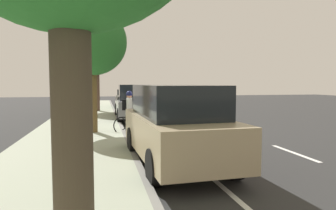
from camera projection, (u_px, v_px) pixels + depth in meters
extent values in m
plane|color=#2C2C2C|center=(172.00, 130.00, 13.32)|extent=(67.81, 67.81, 0.00)
cube|color=#9FA691|center=(78.00, 131.00, 12.48)|extent=(3.48, 42.38, 0.13)
cube|color=gray|center=(122.00, 130.00, 12.86)|extent=(0.16, 42.38, 0.13)
cube|color=white|center=(153.00, 101.00, 33.43)|extent=(0.14, 2.20, 0.01)
cube|color=white|center=(160.00, 104.00, 29.34)|extent=(0.14, 2.20, 0.01)
cube|color=white|center=(169.00, 107.00, 25.25)|extent=(0.14, 2.20, 0.01)
cube|color=white|center=(183.00, 112.00, 21.15)|extent=(0.14, 2.20, 0.01)
cube|color=white|center=(202.00, 119.00, 17.06)|extent=(0.14, 2.20, 0.01)
cube|color=white|center=(234.00, 131.00, 12.97)|extent=(0.14, 2.20, 0.01)
cube|color=white|center=(294.00, 153.00, 8.87)|extent=(0.14, 2.20, 0.01)
cube|color=white|center=(157.00, 130.00, 13.18)|extent=(0.12, 42.38, 0.01)
cube|color=#1E512D|center=(127.00, 101.00, 24.88)|extent=(1.95, 4.47, 0.64)
cube|color=black|center=(127.00, 93.00, 24.83)|extent=(1.64, 2.17, 0.60)
cylinder|color=black|center=(117.00, 105.00, 23.42)|extent=(0.25, 0.67, 0.66)
cylinder|color=black|center=(138.00, 105.00, 23.69)|extent=(0.25, 0.67, 0.66)
cylinder|color=black|center=(117.00, 103.00, 26.10)|extent=(0.25, 0.67, 0.66)
cylinder|color=black|center=(136.00, 103.00, 26.38)|extent=(0.25, 0.67, 0.66)
cube|color=slate|center=(134.00, 106.00, 16.96)|extent=(2.03, 5.33, 0.80)
cube|color=black|center=(136.00, 92.00, 16.00)|extent=(1.74, 1.52, 0.80)
cube|color=slate|center=(132.00, 97.00, 18.09)|extent=(1.90, 2.67, 0.12)
cylinder|color=black|center=(119.00, 116.00, 15.20)|extent=(0.23, 0.80, 0.80)
cylinder|color=black|center=(155.00, 115.00, 15.56)|extent=(0.23, 0.80, 0.80)
cylinder|color=black|center=(117.00, 110.00, 18.41)|extent=(0.23, 0.80, 0.80)
cylinder|color=black|center=(147.00, 110.00, 18.77)|extent=(0.23, 0.80, 0.80)
cube|color=tan|center=(176.00, 134.00, 7.58)|extent=(2.12, 4.78, 0.90)
cube|color=black|center=(176.00, 101.00, 7.52)|extent=(1.82, 3.18, 0.76)
cylinder|color=black|center=(154.00, 168.00, 5.98)|extent=(0.26, 0.77, 0.76)
cylinder|color=black|center=(235.00, 162.00, 6.43)|extent=(0.26, 0.77, 0.76)
cylinder|color=black|center=(132.00, 141.00, 8.79)|extent=(0.26, 0.77, 0.76)
cylinder|color=black|center=(190.00, 138.00, 9.24)|extent=(0.26, 0.77, 0.76)
torus|color=black|center=(148.00, 125.00, 12.25)|extent=(0.71, 0.05, 0.71)
torus|color=black|center=(122.00, 126.00, 12.02)|extent=(0.71, 0.05, 0.71)
cylinder|color=black|center=(139.00, 123.00, 12.16)|extent=(0.65, 0.04, 0.53)
cylinder|color=black|center=(130.00, 123.00, 12.08)|extent=(0.14, 0.04, 0.49)
cylinder|color=black|center=(137.00, 117.00, 12.13)|extent=(0.73, 0.04, 0.05)
cylinder|color=black|center=(127.00, 128.00, 12.07)|extent=(0.35, 0.04, 0.19)
cylinder|color=black|center=(125.00, 122.00, 12.04)|extent=(0.26, 0.04, 0.34)
cylinder|color=black|center=(147.00, 121.00, 12.23)|extent=(0.11, 0.04, 0.35)
cube|color=black|center=(128.00, 116.00, 12.05)|extent=(0.24, 0.10, 0.05)
cylinder|color=black|center=(146.00, 115.00, 12.20)|extent=(0.03, 0.46, 0.03)
cylinder|color=#C6B284|center=(129.00, 123.00, 12.43)|extent=(0.15, 0.15, 0.84)
cylinder|color=#C6B284|center=(130.00, 122.00, 12.63)|extent=(0.15, 0.15, 0.84)
cube|color=white|center=(129.00, 105.00, 12.48)|extent=(0.27, 0.40, 0.59)
cylinder|color=white|center=(129.00, 106.00, 12.22)|extent=(0.10, 0.10, 0.56)
cylinder|color=white|center=(129.00, 105.00, 12.74)|extent=(0.10, 0.10, 0.56)
sphere|color=tan|center=(129.00, 95.00, 12.45)|extent=(0.23, 0.23, 0.23)
sphere|color=navy|center=(129.00, 94.00, 12.44)|extent=(0.26, 0.26, 0.26)
cube|color=black|center=(124.00, 105.00, 12.45)|extent=(0.21, 0.32, 0.44)
cylinder|color=brown|center=(97.00, 86.00, 20.94)|extent=(0.36, 0.36, 3.35)
ellipsoid|color=#4A8E21|center=(96.00, 47.00, 20.74)|extent=(3.68, 3.68, 3.75)
cylinder|color=brown|center=(93.00, 97.00, 11.78)|extent=(0.29, 0.29, 2.77)
ellipsoid|color=#296B2B|center=(92.00, 42.00, 11.63)|extent=(2.63, 2.63, 2.57)
cylinder|color=#473D2E|center=(72.00, 107.00, 3.36)|extent=(0.45, 0.45, 3.30)
cylinder|color=black|center=(77.00, 112.00, 15.37)|extent=(0.15, 0.15, 0.88)
cylinder|color=black|center=(74.00, 112.00, 15.45)|extent=(0.15, 0.15, 0.88)
cube|color=#591E1E|center=(75.00, 97.00, 15.36)|extent=(0.44, 0.41, 0.62)
cylinder|color=#591E1E|center=(80.00, 98.00, 15.25)|extent=(0.10, 0.10, 0.59)
cylinder|color=#591E1E|center=(71.00, 98.00, 15.47)|extent=(0.10, 0.10, 0.59)
sphere|color=#9B865C|center=(75.00, 89.00, 15.33)|extent=(0.25, 0.25, 0.25)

